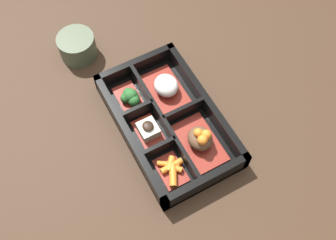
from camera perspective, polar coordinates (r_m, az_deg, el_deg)
ground_plane at (r=0.83m, az=0.00°, el=-0.83°), size 3.00×3.00×0.00m
bento_base at (r=0.82m, az=0.00°, el=-0.67°), size 0.31×0.19×0.01m
bento_rim at (r=0.80m, az=-0.17°, el=-0.12°), size 0.31×0.19×0.05m
bowl_rice at (r=0.84m, az=-0.28°, el=4.79°), size 0.12×0.07×0.04m
bowl_stew at (r=0.78m, az=4.70°, el=-2.84°), size 0.12×0.07×0.05m
bowl_greens at (r=0.83m, az=-5.52°, el=3.32°), size 0.08×0.05×0.04m
bowl_tofu at (r=0.80m, az=-2.78°, el=-1.62°), size 0.07×0.05×0.03m
bowl_carrots at (r=0.77m, az=0.50°, el=-7.16°), size 0.07×0.05×0.02m
tea_cup at (r=0.93m, az=-13.05°, el=10.44°), size 0.08×0.08×0.06m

